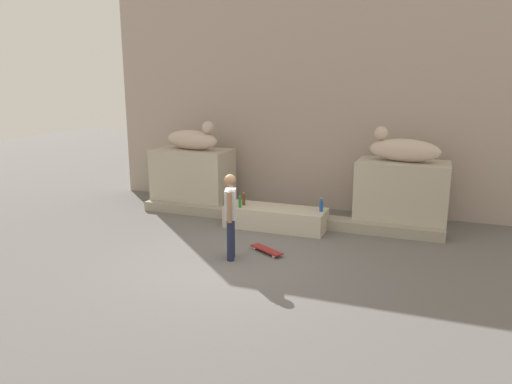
{
  "coord_description": "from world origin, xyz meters",
  "views": [
    {
      "loc": [
        3.42,
        -7.99,
        3.4
      ],
      "look_at": [
        -0.07,
        1.19,
        1.1
      ],
      "focal_mm": 33.88,
      "sensor_mm": 36.0,
      "label": 1
    }
  ],
  "objects_px": {
    "skater": "(231,213)",
    "bottle_blue": "(321,206)",
    "bottle_green": "(240,203)",
    "bottle_brown": "(244,200)",
    "skateboard": "(267,250)",
    "statue_reclining_left": "(193,139)",
    "statue_reclining_right": "(403,149)"
  },
  "relations": [
    {
      "from": "statue_reclining_left",
      "to": "bottle_brown",
      "type": "height_order",
      "value": "statue_reclining_left"
    },
    {
      "from": "skater",
      "to": "bottle_green",
      "type": "bearing_deg",
      "value": 178.66
    },
    {
      "from": "statue_reclining_left",
      "to": "statue_reclining_right",
      "type": "bearing_deg",
      "value": 10.82
    },
    {
      "from": "skater",
      "to": "bottle_green",
      "type": "relative_size",
      "value": 6.0
    },
    {
      "from": "bottle_blue",
      "to": "bottle_green",
      "type": "height_order",
      "value": "bottle_blue"
    },
    {
      "from": "statue_reclining_right",
      "to": "bottle_green",
      "type": "relative_size",
      "value": 5.99
    },
    {
      "from": "skateboard",
      "to": "statue_reclining_left",
      "type": "bearing_deg",
      "value": 169.26
    },
    {
      "from": "skater",
      "to": "bottle_green",
      "type": "distance_m",
      "value": 2.01
    },
    {
      "from": "skater",
      "to": "bottle_blue",
      "type": "distance_m",
      "value": 2.57
    },
    {
      "from": "bottle_brown",
      "to": "bottle_blue",
      "type": "distance_m",
      "value": 1.84
    },
    {
      "from": "bottle_brown",
      "to": "bottle_blue",
      "type": "xyz_separation_m",
      "value": [
        1.84,
        0.1,
        0.0
      ]
    },
    {
      "from": "skateboard",
      "to": "bottle_green",
      "type": "bearing_deg",
      "value": 161.0
    },
    {
      "from": "skateboard",
      "to": "bottle_brown",
      "type": "bearing_deg",
      "value": 156.59
    },
    {
      "from": "skater",
      "to": "skateboard",
      "type": "bearing_deg",
      "value": 116.1
    },
    {
      "from": "statue_reclining_left",
      "to": "skateboard",
      "type": "relative_size",
      "value": 2.12
    },
    {
      "from": "statue_reclining_right",
      "to": "statue_reclining_left",
      "type": "bearing_deg",
      "value": 9.16
    },
    {
      "from": "statue_reclining_left",
      "to": "skater",
      "type": "distance_m",
      "value": 4.2
    },
    {
      "from": "statue_reclining_left",
      "to": "bottle_brown",
      "type": "relative_size",
      "value": 5.42
    },
    {
      "from": "statue_reclining_left",
      "to": "skateboard",
      "type": "xyz_separation_m",
      "value": [
        3.04,
        -2.7,
        -1.79
      ]
    },
    {
      "from": "bottle_blue",
      "to": "bottle_green",
      "type": "xyz_separation_m",
      "value": [
        -1.84,
        -0.33,
        -0.02
      ]
    },
    {
      "from": "statue_reclining_right",
      "to": "bottle_brown",
      "type": "xyz_separation_m",
      "value": [
        -3.45,
        -1.13,
        -1.23
      ]
    },
    {
      "from": "statue_reclining_left",
      "to": "statue_reclining_right",
      "type": "relative_size",
      "value": 1.0
    },
    {
      "from": "skater",
      "to": "bottle_brown",
      "type": "xyz_separation_m",
      "value": [
        -0.6,
        2.13,
        -0.3
      ]
    },
    {
      "from": "statue_reclining_left",
      "to": "skater",
      "type": "xyz_separation_m",
      "value": [
        2.5,
        -3.24,
        -0.93
      ]
    },
    {
      "from": "skateboard",
      "to": "bottle_brown",
      "type": "relative_size",
      "value": 2.55
    },
    {
      "from": "bottle_brown",
      "to": "bottle_green",
      "type": "height_order",
      "value": "bottle_brown"
    },
    {
      "from": "statue_reclining_right",
      "to": "skater",
      "type": "relative_size",
      "value": 1.0
    },
    {
      "from": "skater",
      "to": "bottle_green",
      "type": "xyz_separation_m",
      "value": [
        -0.6,
        1.89,
        -0.31
      ]
    },
    {
      "from": "skateboard",
      "to": "bottle_brown",
      "type": "xyz_separation_m",
      "value": [
        -1.14,
        1.58,
        0.56
      ]
    },
    {
      "from": "statue_reclining_left",
      "to": "statue_reclining_right",
      "type": "xyz_separation_m",
      "value": [
        5.35,
        0.01,
        0.0
      ]
    },
    {
      "from": "statue_reclining_left",
      "to": "statue_reclining_right",
      "type": "distance_m",
      "value": 5.35
    },
    {
      "from": "bottle_brown",
      "to": "bottle_green",
      "type": "distance_m",
      "value": 0.23
    }
  ]
}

